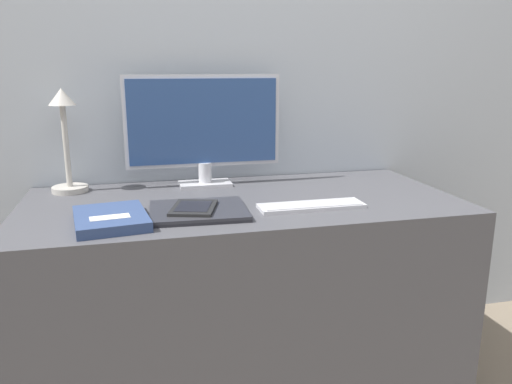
# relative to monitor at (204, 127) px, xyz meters

# --- Properties ---
(wall_back) EXTENTS (3.60, 0.05, 2.40)m
(wall_back) POSITION_rel_monitor_xyz_m (0.09, 0.13, 0.26)
(wall_back) COLOR #B2BCC6
(wall_back) RESTS_ON ground_plane
(desk) EXTENTS (1.45, 0.68, 0.72)m
(desk) POSITION_rel_monitor_xyz_m (0.09, -0.24, -0.58)
(desk) COLOR #4C4C51
(desk) RESTS_ON ground_plane
(monitor) EXTENTS (0.57, 0.11, 0.41)m
(monitor) POSITION_rel_monitor_xyz_m (0.00, 0.00, 0.00)
(monitor) COLOR silver
(monitor) RESTS_ON desk
(keyboard) EXTENTS (0.34, 0.10, 0.01)m
(keyboard) POSITION_rel_monitor_xyz_m (0.28, -0.39, -0.21)
(keyboard) COLOR silver
(keyboard) RESTS_ON desk
(laptop) EXTENTS (0.30, 0.26, 0.02)m
(laptop) POSITION_rel_monitor_xyz_m (-0.07, -0.37, -0.21)
(laptop) COLOR #232328
(laptop) RESTS_ON desk
(ereader) EXTENTS (0.17, 0.20, 0.01)m
(ereader) POSITION_rel_monitor_xyz_m (-0.09, -0.38, -0.20)
(ereader) COLOR black
(ereader) RESTS_ON laptop
(desk_lamp) EXTENTS (0.13, 0.13, 0.36)m
(desk_lamp) POSITION_rel_monitor_xyz_m (-0.49, 0.01, -0.02)
(desk_lamp) COLOR #BCB7AD
(desk_lamp) RESTS_ON desk
(notebook) EXTENTS (0.23, 0.28, 0.03)m
(notebook) POSITION_rel_monitor_xyz_m (-0.33, -0.41, -0.21)
(notebook) COLOR #334775
(notebook) RESTS_ON desk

